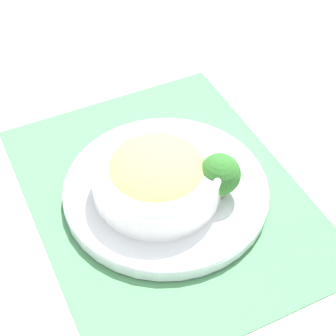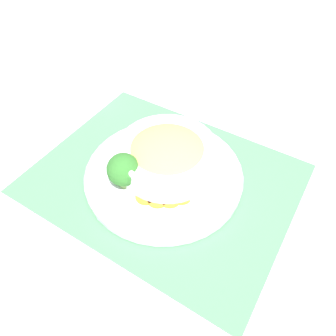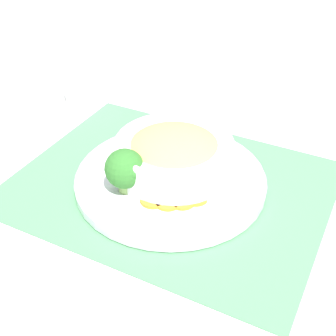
{
  "view_description": "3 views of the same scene",
  "coord_description": "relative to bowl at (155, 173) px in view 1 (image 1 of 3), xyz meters",
  "views": [
    {
      "loc": [
        0.48,
        -0.28,
        0.64
      ],
      "look_at": [
        -0.01,
        0.01,
        0.05
      ],
      "focal_mm": 60.0,
      "sensor_mm": 36.0,
      "label": 1
    },
    {
      "loc": [
        -0.2,
        0.37,
        0.49
      ],
      "look_at": [
        -0.02,
        0.01,
        0.05
      ],
      "focal_mm": 35.0,
      "sensor_mm": 36.0,
      "label": 2
    },
    {
      "loc": [
        -0.23,
        0.56,
        0.47
      ],
      "look_at": [
        0.0,
        0.01,
        0.04
      ],
      "focal_mm": 50.0,
      "sensor_mm": 36.0,
      "label": 3
    }
  ],
  "objects": [
    {
      "name": "ground_plane",
      "position": [
        0.0,
        0.01,
        -0.05
      ],
      "size": [
        4.0,
        4.0,
        0.0
      ],
      "primitive_type": "plane",
      "color": "white"
    },
    {
      "name": "placemat",
      "position": [
        0.0,
        0.01,
        -0.05
      ],
      "size": [
        0.52,
        0.42,
        0.0
      ],
      "color": "#4C8C59",
      "rests_on": "ground_plane"
    },
    {
      "name": "plate",
      "position": [
        0.0,
        0.01,
        -0.04
      ],
      "size": [
        0.31,
        0.31,
        0.02
      ],
      "color": "silver",
      "rests_on": "placemat"
    },
    {
      "name": "bowl",
      "position": [
        0.0,
        0.0,
        0.0
      ],
      "size": [
        0.19,
        0.19,
        0.07
      ],
      "color": "white",
      "rests_on": "plate"
    },
    {
      "name": "broccoli_floret",
      "position": [
        0.05,
        0.08,
        0.01
      ],
      "size": [
        0.06,
        0.06,
        0.07
      ],
      "color": "#84AD5B",
      "rests_on": "plate"
    },
    {
      "name": "carrot_slice_near",
      "position": [
        0.0,
        0.08,
        -0.03
      ],
      "size": [
        0.04,
        0.04,
        0.01
      ],
      "color": "orange",
      "rests_on": "plate"
    },
    {
      "name": "carrot_slice_middle",
      "position": [
        -0.02,
        0.08,
        -0.03
      ],
      "size": [
        0.04,
        0.04,
        0.01
      ],
      "color": "orange",
      "rests_on": "plate"
    },
    {
      "name": "carrot_slice_far",
      "position": [
        -0.04,
        0.07,
        -0.03
      ],
      "size": [
        0.04,
        0.04,
        0.01
      ],
      "color": "orange",
      "rests_on": "plate"
    },
    {
      "name": "carrot_slice_extra",
      "position": [
        -0.05,
        0.05,
        -0.03
      ],
      "size": [
        0.04,
        0.04,
        0.01
      ],
      "color": "orange",
      "rests_on": "plate"
    }
  ]
}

